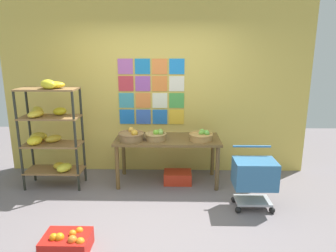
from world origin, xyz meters
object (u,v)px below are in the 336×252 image
object	(u,v)px
display_table	(168,143)
shopping_cart	(254,176)
banana_shelf_unit	(49,127)
fruit_basket_centre	(156,135)
fruit_basket_right	(132,136)
orange_crate_foreground	(67,243)
fruit_basket_left	(201,136)
produce_crate_under_table	(178,177)

from	to	relation	value
display_table	shopping_cart	size ratio (longest dim) A/B	2.01
banana_shelf_unit	fruit_basket_centre	xyz separation A→B (m)	(1.58, 0.08, -0.15)
display_table	fruit_basket_right	size ratio (longest dim) A/B	4.15
banana_shelf_unit	fruit_basket_right	xyz separation A→B (m)	(1.21, 0.05, -0.14)
orange_crate_foreground	shopping_cart	distance (m)	2.37
fruit_basket_right	shopping_cart	xyz separation A→B (m)	(1.68, -0.67, -0.34)
fruit_basket_right	fruit_basket_left	bearing A→B (deg)	1.23
fruit_basket_left	produce_crate_under_table	size ratio (longest dim) A/B	0.83
fruit_basket_centre	fruit_basket_right	size ratio (longest dim) A/B	0.84
produce_crate_under_table	orange_crate_foreground	bearing A→B (deg)	-123.96
produce_crate_under_table	fruit_basket_right	bearing A→B (deg)	-172.76
fruit_basket_left	orange_crate_foreground	world-z (taller)	fruit_basket_left
display_table	produce_crate_under_table	world-z (taller)	display_table
fruit_basket_centre	fruit_basket_right	xyz separation A→B (m)	(-0.37, -0.03, 0.00)
produce_crate_under_table	orange_crate_foreground	world-z (taller)	orange_crate_foreground
banana_shelf_unit	orange_crate_foreground	bearing A→B (deg)	-64.70
orange_crate_foreground	fruit_basket_centre	bearing A→B (deg)	63.42
produce_crate_under_table	orange_crate_foreground	distance (m)	2.07
fruit_basket_left	fruit_basket_right	size ratio (longest dim) A/B	0.93
produce_crate_under_table	fruit_basket_centre	bearing A→B (deg)	-170.30
banana_shelf_unit	produce_crate_under_table	bearing A→B (deg)	4.11
fruit_basket_centre	shopping_cart	size ratio (longest dim) A/B	0.41
banana_shelf_unit	produce_crate_under_table	size ratio (longest dim) A/B	3.81
shopping_cart	banana_shelf_unit	bearing A→B (deg)	155.30
banana_shelf_unit	orange_crate_foreground	xyz separation A→B (m)	(0.75, -1.58, -0.83)
display_table	fruit_basket_centre	distance (m)	0.25
banana_shelf_unit	fruit_basket_left	distance (m)	2.26
display_table	fruit_basket_right	xyz separation A→B (m)	(-0.54, -0.13, 0.16)
banana_shelf_unit	fruit_basket_centre	world-z (taller)	banana_shelf_unit
fruit_basket_left	produce_crate_under_table	world-z (taller)	fruit_basket_left
shopping_cart	produce_crate_under_table	bearing A→B (deg)	129.80
banana_shelf_unit	fruit_basket_right	bearing A→B (deg)	2.30
display_table	fruit_basket_centre	size ratio (longest dim) A/B	4.96
fruit_basket_left	produce_crate_under_table	distance (m)	0.78
display_table	orange_crate_foreground	bearing A→B (deg)	-119.57
produce_crate_under_table	shopping_cart	distance (m)	1.30
display_table	produce_crate_under_table	size ratio (longest dim) A/B	3.72
display_table	shopping_cart	xyz separation A→B (m)	(1.14, -0.80, -0.18)
fruit_basket_right	fruit_basket_centre	bearing A→B (deg)	5.04
fruit_basket_right	display_table	bearing A→B (deg)	13.66
fruit_basket_centre	produce_crate_under_table	xyz separation A→B (m)	(0.33, 0.06, -0.70)
banana_shelf_unit	shopping_cart	distance (m)	3.00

